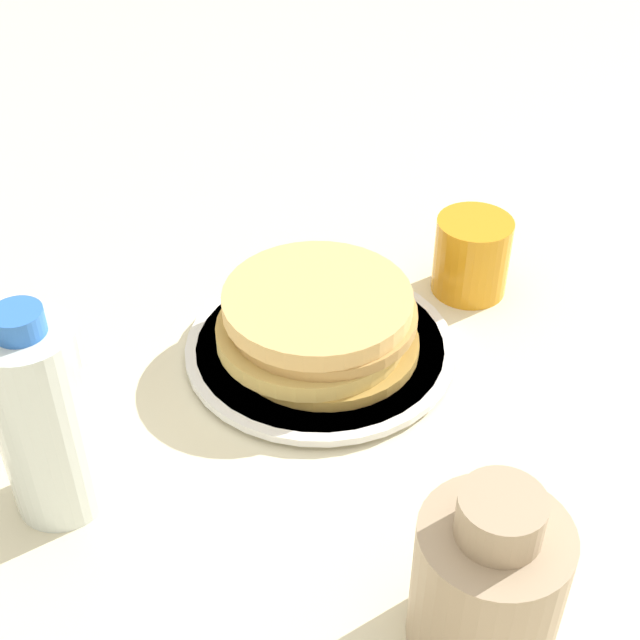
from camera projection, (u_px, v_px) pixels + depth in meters
ground_plane at (333, 368)px, 0.81m from camera, size 4.00×4.00×0.00m
plate at (320, 348)px, 0.83m from camera, size 0.25×0.25×0.01m
pancake_stack at (318, 321)px, 0.80m from camera, size 0.18×0.18×0.06m
juice_glass at (472, 256)px, 0.89m from camera, size 0.08×0.08×0.08m
cream_jug at (488, 582)px, 0.56m from camera, size 0.10×0.10×0.14m
water_bottle_near at (44, 419)px, 0.64m from camera, size 0.07×0.07×0.18m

